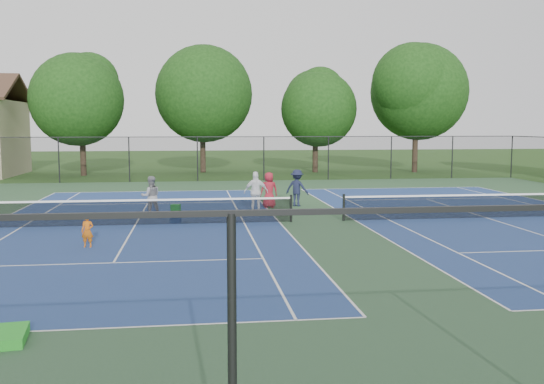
{
  "coord_description": "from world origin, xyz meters",
  "views": [
    {
      "loc": [
        -4.81,
        -23.02,
        3.73
      ],
      "look_at": [
        -1.93,
        -1.0,
        1.3
      ],
      "focal_mm": 40.0,
      "sensor_mm": 36.0,
      "label": 1
    }
  ],
  "objects": [
    {
      "name": "ball_crate",
      "position": [
        -5.49,
        0.4,
        0.16
      ],
      "size": [
        0.43,
        0.38,
        0.33
      ],
      "primitive_type": "cube",
      "rotation": [
        0.0,
        0.0,
        -0.15
      ],
      "color": "navy",
      "rests_on": "ground"
    },
    {
      "name": "child_player",
      "position": [
        -8.06,
        -4.07,
        0.51
      ],
      "size": [
        0.4,
        0.29,
        1.02
      ],
      "primitive_type": "imported",
      "rotation": [
        0.0,
        0.0,
        -0.12
      ],
      "color": "orange",
      "rests_on": "ground"
    },
    {
      "name": "perimeter_fence",
      "position": [
        0.0,
        0.0,
        1.6
      ],
      "size": [
        36.08,
        36.08,
        3.02
      ],
      "color": "black",
      "rests_on": "ground"
    },
    {
      "name": "ground",
      "position": [
        0.0,
        0.0,
        0.0
      ],
      "size": [
        140.0,
        140.0,
        0.0
      ],
      "primitive_type": "plane",
      "color": "#234716",
      "rests_on": "ground"
    },
    {
      "name": "tree_back_c",
      "position": [
        5.0,
        25.0,
        5.48
      ],
      "size": [
        6.0,
        6.0,
        8.4
      ],
      "color": "#2D2116",
      "rests_on": "ground"
    },
    {
      "name": "bystander_c",
      "position": [
        -1.38,
        4.27,
        0.82
      ],
      "size": [
        0.84,
        0.59,
        1.63
      ],
      "primitive_type": "imported",
      "rotation": [
        0.0,
        0.0,
        3.23
      ],
      "color": "maroon",
      "rests_on": "ground"
    },
    {
      "name": "tree_back_a",
      "position": [
        -13.0,
        24.0,
        6.04
      ],
      "size": [
        6.8,
        6.8,
        9.15
      ],
      "color": "#2D2116",
      "rests_on": "ground"
    },
    {
      "name": "bystander_b",
      "position": [
        -0.02,
        4.6,
        0.86
      ],
      "size": [
        1.28,
        1.13,
        1.71
      ],
      "primitive_type": "imported",
      "rotation": [
        0.0,
        0.0,
        2.58
      ],
      "color": "#171C33",
      "rests_on": "ground"
    },
    {
      "name": "ball_hopper",
      "position": [
        -5.49,
        0.4,
        0.52
      ],
      "size": [
        0.4,
        0.36,
        0.39
      ],
      "primitive_type": "cube",
      "rotation": [
        0.0,
        0.0,
        -0.26
      ],
      "color": "green",
      "rests_on": "ball_crate"
    },
    {
      "name": "tree_back_b",
      "position": [
        -4.0,
        26.0,
        6.6
      ],
      "size": [
        7.6,
        7.6,
        10.03
      ],
      "color": "#2D2116",
      "rests_on": "ground"
    },
    {
      "name": "bystander_a",
      "position": [
        -2.12,
        2.84,
        0.89
      ],
      "size": [
        1.04,
        0.44,
        1.78
      ],
      "primitive_type": "imported",
      "rotation": [
        0.0,
        0.0,
        3.14
      ],
      "color": "white",
      "rests_on": "ground"
    },
    {
      "name": "tennis_court_left",
      "position": [
        -7.0,
        0.0,
        0.1
      ],
      "size": [
        12.0,
        23.83,
        1.07
      ],
      "color": "navy",
      "rests_on": "ground"
    },
    {
      "name": "court_pad",
      "position": [
        0.0,
        0.0,
        0.0
      ],
      "size": [
        36.0,
        36.0,
        0.01
      ],
      "primitive_type": "cube",
      "color": "#284828",
      "rests_on": "ground"
    },
    {
      "name": "tree_back_d",
      "position": [
        13.0,
        24.0,
        6.82
      ],
      "size": [
        7.8,
        7.8,
        10.37
      ],
      "color": "#2D2116",
      "rests_on": "ground"
    },
    {
      "name": "tennis_court_right",
      "position": [
        7.0,
        0.0,
        0.1
      ],
      "size": [
        12.0,
        23.83,
        1.07
      ],
      "color": "navy",
      "rests_on": "ground"
    },
    {
      "name": "instructor",
      "position": [
        -6.55,
        2.24,
        0.84
      ],
      "size": [
        0.92,
        0.78,
        1.67
      ],
      "primitive_type": "imported",
      "rotation": [
        0.0,
        0.0,
        3.34
      ],
      "color": "gray",
      "rests_on": "ground"
    }
  ]
}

